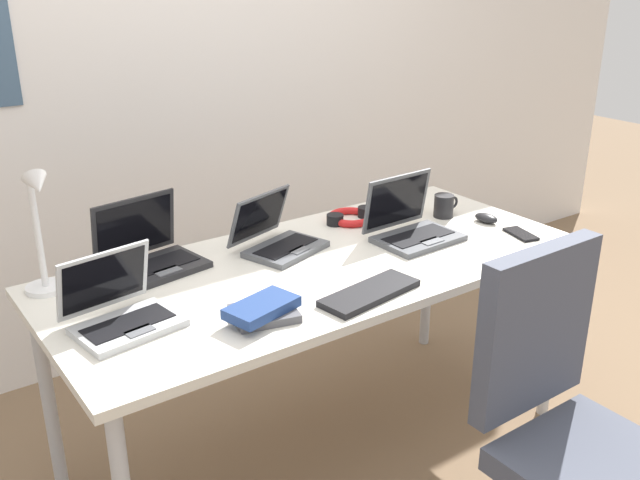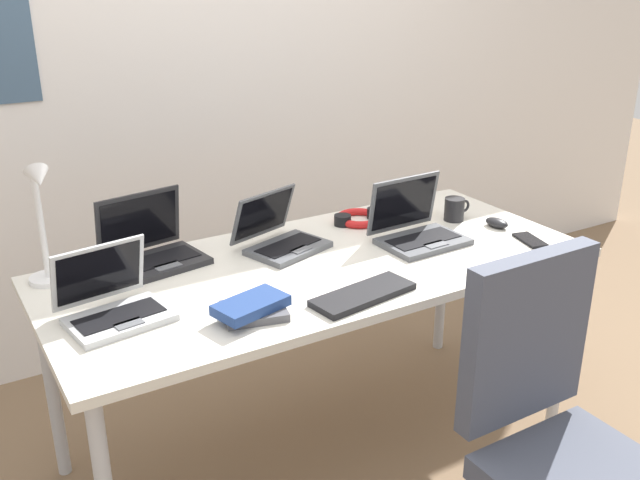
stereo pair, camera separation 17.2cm
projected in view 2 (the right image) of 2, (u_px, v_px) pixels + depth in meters
ground_plane at (320, 446)px, 2.63m from camera, size 12.00×12.00×0.00m
wall_back at (187, 53)px, 3.03m from camera, size 6.00×0.13×2.60m
desk at (320, 278)px, 2.38m from camera, size 1.80×0.80×0.74m
desk_lamp at (43, 225)px, 2.13m from camera, size 0.12×0.18×0.40m
laptop_mid_desk at (152, 250)px, 2.34m from camera, size 0.33×0.28×0.22m
laptop_far_corner at (417, 229)px, 2.52m from camera, size 0.30×0.25×0.22m
laptop_by_keyboard at (113, 304)px, 1.98m from camera, size 0.30×0.27×0.20m
laptop_back_right at (280, 237)px, 2.46m from camera, size 0.33×0.31×0.19m
external_keyboard at (363, 295)px, 2.11m from camera, size 0.34×0.17×0.02m
computer_mouse at (497, 223)px, 2.66m from camera, size 0.07×0.10×0.03m
cell_phone at (530, 240)px, 2.53m from camera, size 0.09×0.15×0.01m
headphones at (359, 218)px, 2.72m from camera, size 0.21×0.18×0.04m
pill_bottle at (422, 204)px, 2.79m from camera, size 0.04×0.04×0.08m
book_stack at (252, 308)px, 2.00m from camera, size 0.23×0.18×0.05m
coffee_mug at (455, 209)px, 2.73m from camera, size 0.11×0.08×0.09m
office_chair at (561, 473)px, 1.90m from camera, size 0.52×0.54×0.97m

